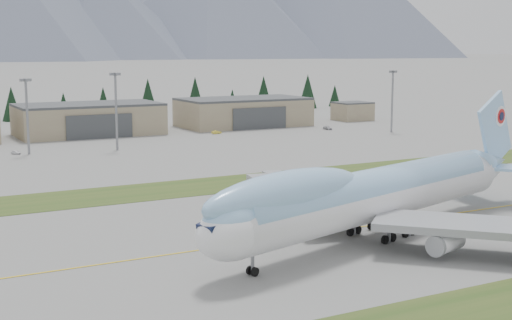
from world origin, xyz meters
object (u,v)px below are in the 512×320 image
boeing_747_freighter (375,193)px  hangar_right (243,112)px  hangar_center (89,119)px  service_vehicle_a (16,154)px  service_vehicle_b (217,134)px  service_vehicle_c (328,130)px

boeing_747_freighter → hangar_right: bearing=53.2°
hangar_center → service_vehicle_a: hangar_center is taller
hangar_right → service_vehicle_a: hangar_right is taller
hangar_center → hangar_right: size_ratio=1.00×
service_vehicle_a → service_vehicle_b: size_ratio=0.86×
boeing_747_freighter → service_vehicle_a: (-33.32, 119.77, -7.08)m
hangar_center → service_vehicle_c: 85.60m
service_vehicle_c → boeing_747_freighter: bearing=-122.7°
boeing_747_freighter → hangar_right: (57.53, 156.37, -1.69)m
hangar_center → service_vehicle_c: bearing=-17.8°
hangar_right → service_vehicle_a: size_ratio=15.85×
service_vehicle_a → service_vehicle_b: (70.49, 17.60, 0.00)m
boeing_747_freighter → service_vehicle_c: size_ratio=18.66×
hangar_right → service_vehicle_c: size_ratio=11.01×
hangar_right → service_vehicle_b: (-20.36, -19.00, -5.39)m
service_vehicle_a → service_vehicle_c: service_vehicle_c is taller
hangar_center → hangar_right: bearing=0.0°
service_vehicle_b → service_vehicle_c: (41.68, -7.15, 0.00)m
boeing_747_freighter → service_vehicle_b: boeing_747_freighter is taller
hangar_right → service_vehicle_a: bearing=-158.1°
hangar_right → hangar_center: bearing=180.0°
service_vehicle_b → service_vehicle_c: bearing=-109.3°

